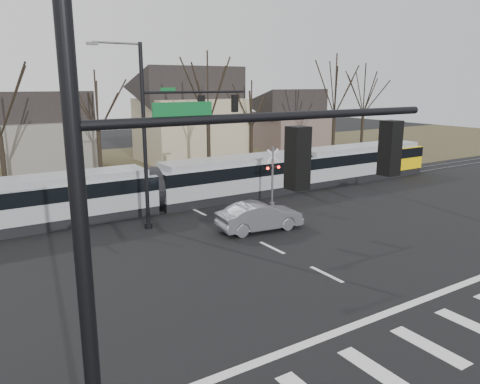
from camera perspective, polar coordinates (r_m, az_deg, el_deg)
ground at (r=19.68m, az=14.53°, el=-11.64°), size 140.00×140.00×0.00m
grass_verge at (r=46.66m, az=-15.38°, el=2.69°), size 140.00×28.00×0.01m
crosswalk at (r=17.54m, az=24.44°, el=-15.65°), size 27.00×2.60×0.01m
stop_line at (r=18.64m, az=18.66°, el=-13.37°), size 28.00×0.35×0.01m
lane_dashes at (r=32.03m, az=-6.75°, el=-1.59°), size 0.18×30.00×0.01m
rail_pair at (r=31.85m, az=-6.59°, el=-1.62°), size 90.00×1.52×0.06m
tram at (r=33.51m, az=-0.78°, el=1.95°), size 38.59×2.87×2.93m
sedan at (r=26.29m, az=2.42°, el=-2.99°), size 2.76×5.24×1.60m
signal_pole_near_left at (r=7.08m, az=-5.85°, el=-6.89°), size 9.28×0.44×10.20m
signal_pole_far at (r=26.91m, az=-8.44°, el=7.88°), size 9.28×0.44×10.20m
rail_crossing_signal at (r=31.44m, az=3.97°, el=1.71°), size 1.08×0.36×4.00m
tree_row at (r=41.07m, az=-10.57°, el=8.60°), size 59.20×7.20×10.00m
house_b at (r=48.86m, az=-22.73°, el=7.29°), size 8.64×7.56×7.65m
house_c at (r=50.30m, az=-6.15°, el=9.81°), size 10.80×8.64×10.10m
house_d at (r=60.15m, az=6.06°, el=9.15°), size 8.64×7.56×7.65m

